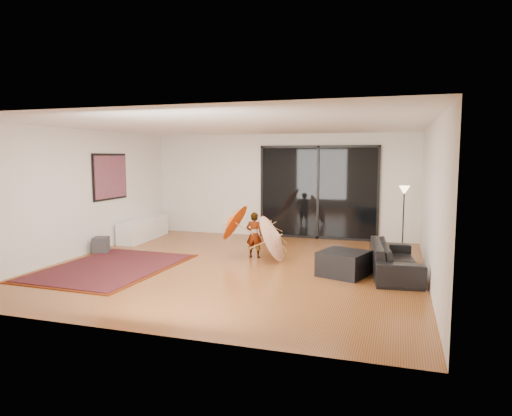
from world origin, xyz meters
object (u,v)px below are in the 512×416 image
at_px(media_console, 144,229).
at_px(sofa, 395,259).
at_px(ottoman, 344,263).
at_px(child, 254,235).

relative_size(media_console, sofa, 0.95).
bearing_deg(ottoman, media_console, 158.67).
bearing_deg(child, sofa, 166.17).
relative_size(media_console, ottoman, 2.47).
distance_m(ottoman, child, 2.18).
distance_m(sofa, child, 2.91).
distance_m(media_console, sofa, 6.45).
bearing_deg(ottoman, child, 155.46).
bearing_deg(media_console, sofa, -19.22).
xyz_separation_m(sofa, child, (-2.84, 0.59, 0.19)).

